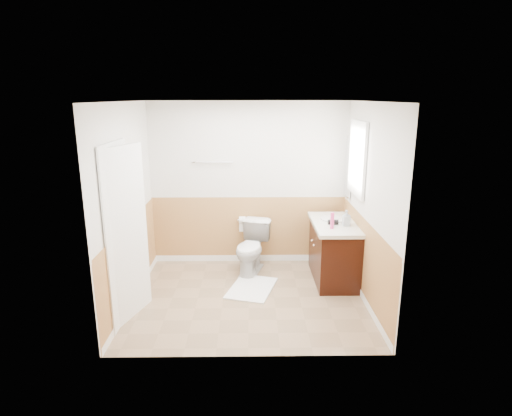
{
  "coord_description": "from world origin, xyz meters",
  "views": [
    {
      "loc": [
        0.03,
        -5.06,
        2.55
      ],
      "look_at": [
        0.1,
        0.25,
        1.15
      ],
      "focal_mm": 29.64,
      "sensor_mm": 36.0,
      "label": 1
    }
  ],
  "objects_px": {
    "toilet": "(252,248)",
    "lotion_bottle": "(332,221)",
    "bath_mat": "(252,288)",
    "vanity_cabinet": "(334,253)",
    "soap_dispenser": "(346,218)"
  },
  "relations": [
    {
      "from": "bath_mat",
      "to": "soap_dispenser",
      "type": "relative_size",
      "value": 3.74
    },
    {
      "from": "bath_mat",
      "to": "lotion_bottle",
      "type": "bearing_deg",
      "value": 1.93
    },
    {
      "from": "toilet",
      "to": "vanity_cabinet",
      "type": "height_order",
      "value": "vanity_cabinet"
    },
    {
      "from": "toilet",
      "to": "vanity_cabinet",
      "type": "xyz_separation_m",
      "value": [
        1.17,
        -0.27,
        0.02
      ]
    },
    {
      "from": "toilet",
      "to": "vanity_cabinet",
      "type": "distance_m",
      "value": 1.2
    },
    {
      "from": "toilet",
      "to": "lotion_bottle",
      "type": "relative_size",
      "value": 3.44
    },
    {
      "from": "soap_dispenser",
      "to": "bath_mat",
      "type": "bearing_deg",
      "value": -172.48
    },
    {
      "from": "toilet",
      "to": "bath_mat",
      "type": "bearing_deg",
      "value": -73.25
    },
    {
      "from": "toilet",
      "to": "lotion_bottle",
      "type": "bearing_deg",
      "value": -10.53
    },
    {
      "from": "vanity_cabinet",
      "to": "soap_dispenser",
      "type": "bearing_deg",
      "value": -50.39
    },
    {
      "from": "toilet",
      "to": "lotion_bottle",
      "type": "xyz_separation_m",
      "value": [
        1.07,
        -0.55,
        0.58
      ]
    },
    {
      "from": "vanity_cabinet",
      "to": "soap_dispenser",
      "type": "relative_size",
      "value": 5.15
    },
    {
      "from": "toilet",
      "to": "soap_dispenser",
      "type": "relative_size",
      "value": 3.54
    },
    {
      "from": "bath_mat",
      "to": "soap_dispenser",
      "type": "bearing_deg",
      "value": 7.52
    },
    {
      "from": "toilet",
      "to": "bath_mat",
      "type": "relative_size",
      "value": 0.95
    }
  ]
}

